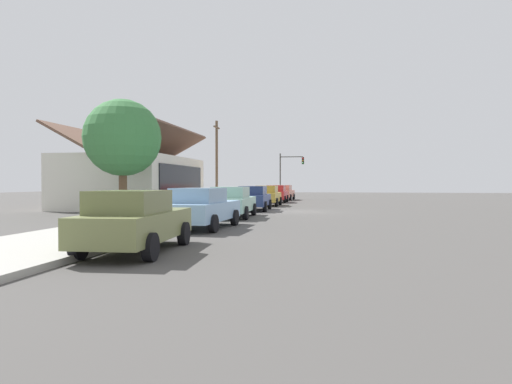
% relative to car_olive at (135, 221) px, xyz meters
% --- Properties ---
extents(ground_plane, '(120.00, 120.00, 0.00)m').
position_rel_car_olive_xyz_m(ground_plane, '(17.12, -2.76, -0.81)').
color(ground_plane, '#4C4947').
extents(sidewalk_curb, '(60.00, 4.20, 0.16)m').
position_rel_car_olive_xyz_m(sidewalk_curb, '(17.12, 2.84, -0.73)').
color(sidewalk_curb, '#A3A099').
rests_on(sidewalk_curb, ground).
extents(car_olive, '(4.49, 2.11, 1.59)m').
position_rel_car_olive_xyz_m(car_olive, '(0.00, 0.00, 0.00)').
color(car_olive, olive).
rests_on(car_olive, ground).
extents(car_skyblue, '(4.76, 2.20, 1.59)m').
position_rel_car_olive_xyz_m(car_skyblue, '(6.05, 0.03, 0.00)').
color(car_skyblue, '#8CB7E0').
rests_on(car_skyblue, ground).
extents(car_seafoam, '(4.78, 2.17, 1.59)m').
position_rel_car_olive_xyz_m(car_seafoam, '(11.78, 0.12, 0.00)').
color(car_seafoam, '#9ED1BC').
rests_on(car_seafoam, ground).
extents(car_navy, '(4.72, 2.10, 1.59)m').
position_rel_car_olive_xyz_m(car_navy, '(17.80, 0.03, 0.00)').
color(car_navy, navy).
rests_on(car_navy, ground).
extents(car_mustard, '(4.37, 1.97, 1.59)m').
position_rel_car_olive_xyz_m(car_mustard, '(23.94, 0.01, -0.00)').
color(car_mustard, gold).
rests_on(car_mustard, ground).
extents(car_cherry, '(4.34, 1.99, 1.59)m').
position_rel_car_olive_xyz_m(car_cherry, '(30.12, 0.04, -0.00)').
color(car_cherry, red).
rests_on(car_cherry, ground).
extents(car_coral, '(4.61, 2.23, 1.59)m').
position_rel_car_olive_xyz_m(car_coral, '(36.07, 0.07, 0.00)').
color(car_coral, '#EA8C75').
rests_on(car_coral, ground).
extents(storefront_building, '(11.48, 7.56, 5.72)m').
position_rel_car_olive_xyz_m(storefront_building, '(19.83, 9.22, 1.16)').
color(storefront_building, silver).
rests_on(storefront_building, ground).
extents(shade_tree, '(4.15, 4.15, 6.32)m').
position_rel_car_olive_xyz_m(shade_tree, '(11.91, 6.22, 3.40)').
color(shade_tree, brown).
rests_on(shade_tree, ground).
extents(traffic_light_main, '(0.37, 2.79, 5.20)m').
position_rel_car_olive_xyz_m(traffic_light_main, '(40.10, -0.22, 2.68)').
color(traffic_light_main, '#383833').
rests_on(traffic_light_main, ground).
extents(utility_pole_wooden, '(1.80, 0.24, 7.50)m').
position_rel_car_olive_xyz_m(utility_pole_wooden, '(28.97, 5.44, 3.12)').
color(utility_pole_wooden, brown).
rests_on(utility_pole_wooden, ground).
extents(fire_hydrant_red, '(0.22, 0.22, 0.71)m').
position_rel_car_olive_xyz_m(fire_hydrant_red, '(12.90, 1.44, -0.32)').
color(fire_hydrant_red, red).
rests_on(fire_hydrant_red, sidewalk_curb).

